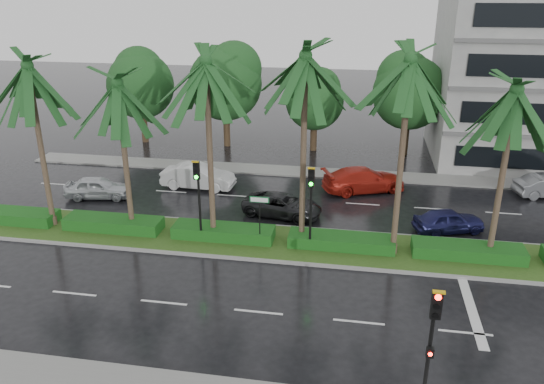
% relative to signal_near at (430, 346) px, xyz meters
% --- Properties ---
extents(ground, '(120.00, 120.00, 0.00)m').
position_rel_signal_near_xyz_m(ground, '(-6.00, 9.39, -2.50)').
color(ground, black).
rests_on(ground, ground).
extents(far_sidewalk, '(40.00, 2.00, 0.12)m').
position_rel_signal_near_xyz_m(far_sidewalk, '(-6.00, 21.39, -2.44)').
color(far_sidewalk, slate).
rests_on(far_sidewalk, ground).
extents(median, '(36.00, 4.00, 0.15)m').
position_rel_signal_near_xyz_m(median, '(-6.00, 10.39, -2.42)').
color(median, gray).
rests_on(median, ground).
extents(hedge, '(35.20, 1.40, 0.60)m').
position_rel_signal_near_xyz_m(hedge, '(-6.00, 10.39, -2.05)').
color(hedge, '#134413').
rests_on(hedge, median).
extents(lane_markings, '(34.00, 13.06, 0.01)m').
position_rel_signal_near_xyz_m(lane_markings, '(-2.96, 8.96, -2.50)').
color(lane_markings, silver).
rests_on(lane_markings, ground).
extents(palm_row, '(26.30, 4.20, 10.00)m').
position_rel_signal_near_xyz_m(palm_row, '(-7.25, 10.41, 5.56)').
color(palm_row, '#443727').
rests_on(palm_row, median).
extents(signal_near, '(0.34, 0.45, 4.36)m').
position_rel_signal_near_xyz_m(signal_near, '(0.00, 0.00, 0.00)').
color(signal_near, black).
rests_on(signal_near, near_sidewalk).
extents(signal_median_left, '(0.34, 0.42, 4.36)m').
position_rel_signal_near_xyz_m(signal_median_left, '(-10.00, 9.69, 0.49)').
color(signal_median_left, black).
rests_on(signal_median_left, median).
extents(signal_median_right, '(0.34, 0.42, 4.36)m').
position_rel_signal_near_xyz_m(signal_median_right, '(-4.50, 9.69, 0.49)').
color(signal_median_right, black).
rests_on(signal_median_right, median).
extents(street_sign, '(0.95, 0.09, 2.60)m').
position_rel_signal_near_xyz_m(street_sign, '(-7.00, 9.87, -0.38)').
color(street_sign, black).
rests_on(street_sign, median).
extents(bg_trees, '(33.00, 5.72, 8.26)m').
position_rel_signal_near_xyz_m(bg_trees, '(-7.30, 26.98, 2.38)').
color(bg_trees, '#382919').
rests_on(bg_trees, ground).
extents(car_silver, '(2.24, 4.15, 1.34)m').
position_rel_signal_near_xyz_m(car_silver, '(-18.02, 14.66, -1.83)').
color(car_silver, silver).
rests_on(car_silver, ground).
extents(car_white, '(1.78, 4.71, 1.54)m').
position_rel_signal_near_xyz_m(car_white, '(-12.49, 17.37, -1.74)').
color(car_white, silver).
rests_on(car_white, ground).
extents(car_darkgrey, '(2.86, 4.78, 1.24)m').
position_rel_signal_near_xyz_m(car_darkgrey, '(-6.50, 13.99, -1.88)').
color(car_darkgrey, black).
rests_on(car_darkgrey, ground).
extents(car_red, '(4.02, 5.66, 1.52)m').
position_rel_signal_near_xyz_m(car_red, '(-2.00, 18.62, -1.74)').
color(car_red, '#A81D12').
rests_on(car_red, ground).
extents(car_blue, '(2.61, 3.98, 1.26)m').
position_rel_signal_near_xyz_m(car_blue, '(2.50, 13.39, -1.87)').
color(car_blue, '#191B4D').
rests_on(car_blue, ground).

